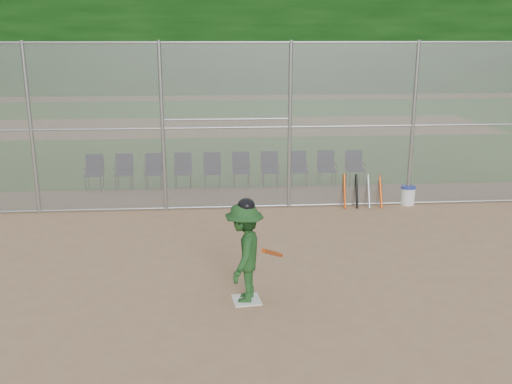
{
  "coord_description": "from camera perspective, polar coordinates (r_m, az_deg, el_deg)",
  "views": [
    {
      "loc": [
        -0.84,
        -8.37,
        4.1
      ],
      "look_at": [
        0.0,
        2.5,
        1.1
      ],
      "focal_mm": 40.0,
      "sensor_mm": 36.0,
      "label": 1
    }
  ],
  "objects": [
    {
      "name": "chair_4",
      "position": [
        15.83,
        -4.4,
        2.12
      ],
      "size": [
        0.54,
        0.52,
        0.96
      ],
      "primitive_type": null,
      "color": "#0F153A",
      "rests_on": "ground"
    },
    {
      "name": "water_cooler",
      "position": [
        14.76,
        14.92,
        -0.3
      ],
      "size": [
        0.38,
        0.38,
        0.47
      ],
      "color": "white",
      "rests_on": "ground"
    },
    {
      "name": "dirt_patch_far",
      "position": [
        26.7,
        -2.59,
        6.57
      ],
      "size": [
        24.0,
        24.0,
        0.0
      ],
      "primitive_type": "plane",
      "color": "tan",
      "rests_on": "ground"
    },
    {
      "name": "chair_1",
      "position": [
        16.01,
        -13.08,
        1.92
      ],
      "size": [
        0.54,
        0.52,
        0.96
      ],
      "primitive_type": null,
      "color": "#0F153A",
      "rests_on": "ground"
    },
    {
      "name": "home_plate",
      "position": [
        9.29,
        -0.95,
        -10.73
      ],
      "size": [
        0.48,
        0.48,
        0.02
      ],
      "primitive_type": "cube",
      "rotation": [
        0.0,
        0.0,
        0.12
      ],
      "color": "white",
      "rests_on": "ground"
    },
    {
      "name": "chair_5",
      "position": [
        15.85,
        -1.49,
        2.18
      ],
      "size": [
        0.54,
        0.52,
        0.96
      ],
      "primitive_type": null,
      "color": "#0F153A",
      "rests_on": "ground"
    },
    {
      "name": "chair_2",
      "position": [
        15.91,
        -10.21,
        1.99
      ],
      "size": [
        0.54,
        0.52,
        0.96
      ],
      "primitive_type": null,
      "color": "#0F153A",
      "rests_on": "ground"
    },
    {
      "name": "backstop_fence",
      "position": [
        13.55,
        -0.82,
        6.77
      ],
      "size": [
        16.09,
        0.09,
        4.0
      ],
      "color": "gray",
      "rests_on": "ground"
    },
    {
      "name": "chair_0",
      "position": [
        16.15,
        -15.9,
        1.85
      ],
      "size": [
        0.54,
        0.52,
        0.96
      ],
      "primitive_type": null,
      "color": "#0F153A",
      "rests_on": "ground"
    },
    {
      "name": "spare_bats",
      "position": [
        14.24,
        10.62,
        0.1
      ],
      "size": [
        0.96,
        0.38,
        0.83
      ],
      "color": "#D84C14",
      "rests_on": "ground"
    },
    {
      "name": "chair_6",
      "position": [
        15.91,
        1.41,
        2.23
      ],
      "size": [
        0.54,
        0.52,
        0.96
      ],
      "primitive_type": null,
      "color": "#0F153A",
      "rests_on": "ground"
    },
    {
      "name": "treeline",
      "position": [
        28.41,
        -2.88,
        18.2
      ],
      "size": [
        81.0,
        60.0,
        11.0
      ],
      "color": "black",
      "rests_on": "ground"
    },
    {
      "name": "chair_7",
      "position": [
        16.01,
        4.29,
        2.28
      ],
      "size": [
        0.54,
        0.52,
        0.96
      ],
      "primitive_type": null,
      "color": "#0F153A",
      "rests_on": "ground"
    },
    {
      "name": "chair_9",
      "position": [
        16.33,
        9.89,
        2.35
      ],
      "size": [
        0.54,
        0.52,
        0.96
      ],
      "primitive_type": null,
      "color": "#0F153A",
      "rests_on": "ground"
    },
    {
      "name": "ground",
      "position": [
        9.36,
        1.21,
        -10.61
      ],
      "size": [
        100.0,
        100.0,
        0.0
      ],
      "primitive_type": "plane",
      "color": "tan",
      "rests_on": "ground"
    },
    {
      "name": "batter_at_plate",
      "position": [
        8.98,
        -1.15,
        -6.01
      ],
      "size": [
        1.03,
        1.36,
        1.7
      ],
      "color": "#1D4A1F",
      "rests_on": "ground"
    },
    {
      "name": "grass_strip",
      "position": [
        26.7,
        -2.59,
        6.56
      ],
      "size": [
        100.0,
        100.0,
        0.0
      ],
      "primitive_type": "plane",
      "color": "#2C691F",
      "rests_on": "ground"
    },
    {
      "name": "chair_8",
      "position": [
        16.15,
        7.11,
        2.32
      ],
      "size": [
        0.54,
        0.52,
        0.96
      ],
      "primitive_type": null,
      "color": "#0F153A",
      "rests_on": "ground"
    },
    {
      "name": "chair_3",
      "position": [
        15.85,
        -7.31,
        2.06
      ],
      "size": [
        0.54,
        0.52,
        0.96
      ],
      "primitive_type": null,
      "color": "#0F153A",
      "rests_on": "ground"
    }
  ]
}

